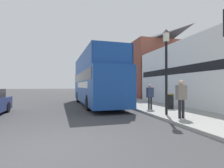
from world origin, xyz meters
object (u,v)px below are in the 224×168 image
parked_car_ahead_of_bus (93,93)px  tour_bus (96,83)px  pedestrian_second (181,95)px  lamp_post_third (105,74)px  pedestrian_third (150,94)px  lamp_post_second (122,64)px  litter_bin (170,101)px  lamp_post_nearest (166,55)px

parked_car_ahead_of_bus → tour_bus: bearing=-95.1°
pedestrian_second → lamp_post_third: size_ratio=0.41×
pedestrian_third → lamp_post_second: (-0.15, 5.49, 2.61)m
parked_car_ahead_of_bus → litter_bin: bearing=-72.7°
lamp_post_nearest → tour_bus: bearing=112.0°
tour_bus → pedestrian_third: size_ratio=6.65×
parked_car_ahead_of_bus → lamp_post_nearest: (1.82, -13.87, 2.56)m
lamp_post_second → litter_bin: (1.57, -5.53, -3.05)m
lamp_post_nearest → lamp_post_second: size_ratio=0.85×
lamp_post_third → parked_car_ahead_of_bus: bearing=-145.0°
tour_bus → pedestrian_third: 5.38m
pedestrian_second → lamp_post_nearest: lamp_post_nearest is taller
pedestrian_third → litter_bin: size_ratio=1.61×
pedestrian_third → litter_bin: pedestrian_third is taller
pedestrian_second → lamp_post_second: (-0.17, 8.62, 2.51)m
pedestrian_second → tour_bus: bearing=110.0°
lamp_post_nearest → litter_bin: 3.61m
parked_car_ahead_of_bus → litter_bin: size_ratio=4.48×
lamp_post_second → pedestrian_second: bearing=-88.9°
parked_car_ahead_of_bus → lamp_post_third: bearing=36.6°
lamp_post_nearest → lamp_post_second: lamp_post_second is taller
pedestrian_third → lamp_post_nearest: lamp_post_nearest is taller
lamp_post_nearest → lamp_post_third: (-0.07, 15.09, -0.08)m
lamp_post_second → lamp_post_third: size_ratio=1.20×
lamp_post_second → litter_bin: size_ratio=5.29×
lamp_post_second → lamp_post_nearest: bearing=-89.6°
tour_bus → litter_bin: (4.19, -4.59, -1.20)m
parked_car_ahead_of_bus → pedestrian_third: bearing=-79.2°
litter_bin → parked_car_ahead_of_bus: bearing=105.7°
lamp_post_second → parked_car_ahead_of_bus: bearing=105.6°
tour_bus → parked_car_ahead_of_bus: (0.85, 7.26, -1.18)m
tour_bus → lamp_post_nearest: bearing=-70.6°
pedestrian_third → lamp_post_second: 6.08m
tour_bus → pedestrian_second: bearing=-72.7°
lamp_post_nearest → pedestrian_second: bearing=-83.6°
litter_bin → lamp_post_nearest: bearing=-127.0°
litter_bin → lamp_post_third: bearing=96.9°
tour_bus → lamp_post_nearest: (2.67, -6.61, 1.38)m
parked_car_ahead_of_bus → pedestrian_second: 15.07m
tour_bus → lamp_post_second: bearing=17.0°
pedestrian_second → litter_bin: pedestrian_second is taller
pedestrian_second → litter_bin: size_ratio=1.78×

